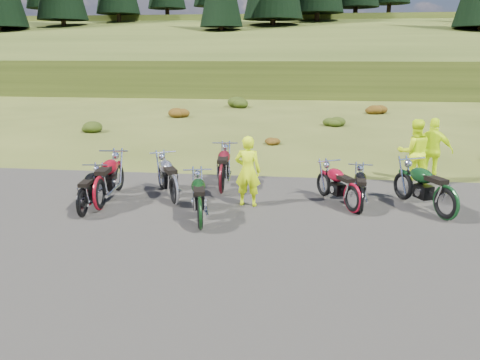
# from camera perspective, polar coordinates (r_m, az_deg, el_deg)

# --- Properties ---
(ground) EXTENTS (300.00, 300.00, 0.00)m
(ground) POSITION_cam_1_polar(r_m,az_deg,el_deg) (10.51, 2.94, -5.35)
(ground) COLOR #3E4818
(ground) RESTS_ON ground
(gravel_pad) EXTENTS (20.00, 12.00, 0.04)m
(gravel_pad) POSITION_cam_1_polar(r_m,az_deg,el_deg) (8.67, 1.96, -10.03)
(gravel_pad) COLOR black
(gravel_pad) RESTS_ON ground
(hill_slope) EXTENTS (300.00, 45.97, 9.37)m
(hill_slope) POSITION_cam_1_polar(r_m,az_deg,el_deg) (59.92, 6.50, 11.80)
(hill_slope) COLOR #2E3E14
(hill_slope) RESTS_ON ground
(hill_plateau) EXTENTS (300.00, 90.00, 9.17)m
(hill_plateau) POSITION_cam_1_polar(r_m,az_deg,el_deg) (119.86, 6.88, 13.58)
(hill_plateau) COLOR #2E3E14
(hill_plateau) RESTS_ON ground
(shrub_1) EXTENTS (1.03, 1.03, 0.61)m
(shrub_1) POSITION_cam_1_polar(r_m,az_deg,el_deg) (23.50, -17.74, 6.36)
(shrub_1) COLOR #22330C
(shrub_1) RESTS_ON ground
(shrub_2) EXTENTS (1.30, 1.30, 0.77)m
(shrub_2) POSITION_cam_1_polar(r_m,az_deg,el_deg) (27.48, -7.59, 8.34)
(shrub_2) COLOR #5A240B
(shrub_2) RESTS_ON ground
(shrub_3) EXTENTS (1.56, 1.56, 0.92)m
(shrub_3) POSITION_cam_1_polar(r_m,az_deg,el_deg) (32.11, -0.12, 9.62)
(shrub_3) COLOR #22330C
(shrub_3) RESTS_ON ground
(shrub_4) EXTENTS (0.77, 0.77, 0.45)m
(shrub_4) POSITION_cam_1_polar(r_m,az_deg,el_deg) (19.35, 3.75, 5.00)
(shrub_4) COLOR #5A240B
(shrub_4) RESTS_ON ground
(shrub_5) EXTENTS (1.03, 1.03, 0.61)m
(shrub_5) POSITION_cam_1_polar(r_m,az_deg,el_deg) (24.61, 11.31, 7.17)
(shrub_5) COLOR #22330C
(shrub_5) RESTS_ON ground
(shrub_6) EXTENTS (1.30, 1.30, 0.77)m
(shrub_6) POSITION_cam_1_polar(r_m,az_deg,el_deg) (30.16, 16.18, 8.49)
(shrub_6) COLOR #5A240B
(shrub_6) RESTS_ON ground
(motorcycle_0) EXTENTS (0.84, 1.99, 1.01)m
(motorcycle_0) POSITION_cam_1_polar(r_m,az_deg,el_deg) (11.44, -18.53, -4.41)
(motorcycle_0) COLOR black
(motorcycle_0) RESTS_ON ground
(motorcycle_1) EXTENTS (0.97, 2.39, 1.22)m
(motorcycle_1) POSITION_cam_1_polar(r_m,az_deg,el_deg) (11.80, -16.60, -3.63)
(motorcycle_1) COLOR maroon
(motorcycle_1) RESTS_ON ground
(motorcycle_2) EXTENTS (1.16, 2.17, 1.08)m
(motorcycle_2) POSITION_cam_1_polar(r_m,az_deg,el_deg) (10.14, -4.84, -6.19)
(motorcycle_2) COLOR black
(motorcycle_2) RESTS_ON ground
(motorcycle_3) EXTENTS (1.67, 2.26, 1.14)m
(motorcycle_3) POSITION_cam_1_polar(r_m,az_deg,el_deg) (11.78, -7.92, -3.15)
(motorcycle_3) COLOR #B8B7BC
(motorcycle_3) RESTS_ON ground
(motorcycle_4) EXTENTS (0.92, 2.31, 1.18)m
(motorcycle_4) POSITION_cam_1_polar(r_m,az_deg,el_deg) (12.60, -2.25, -1.78)
(motorcycle_4) COLOR #550E16
(motorcycle_4) RESTS_ON ground
(motorcycle_5) EXTENTS (0.74, 1.90, 0.98)m
(motorcycle_5) POSITION_cam_1_polar(r_m,az_deg,el_deg) (11.43, 14.43, -4.10)
(motorcycle_5) COLOR black
(motorcycle_5) RESTS_ON ground
(motorcycle_6) EXTENTS (1.51, 2.09, 1.05)m
(motorcycle_6) POSITION_cam_1_polar(r_m,az_deg,el_deg) (11.44, 13.44, -4.00)
(motorcycle_6) COLOR maroon
(motorcycle_6) RESTS_ON ground
(motorcycle_7) EXTENTS (1.66, 2.38, 1.19)m
(motorcycle_7) POSITION_cam_1_polar(r_m,az_deg,el_deg) (11.63, 23.58, -4.60)
(motorcycle_7) COLOR black
(motorcycle_7) RESTS_ON ground
(person_middle) EXTENTS (0.68, 0.48, 1.75)m
(person_middle) POSITION_cam_1_polar(r_m,az_deg,el_deg) (11.40, 0.95, 0.95)
(person_middle) COLOR #CBEE0C
(person_middle) RESTS_ON ground
(person_right_a) EXTENTS (0.95, 0.77, 1.88)m
(person_right_a) POSITION_cam_1_polar(r_m,az_deg,el_deg) (14.12, 20.42, 3.08)
(person_right_a) COLOR #CBEE0C
(person_right_a) RESTS_ON ground
(person_right_b) EXTENTS (1.19, 0.80, 1.87)m
(person_right_b) POSITION_cam_1_polar(r_m,az_deg,el_deg) (14.58, 22.41, 3.24)
(person_right_b) COLOR #CBEE0C
(person_right_b) RESTS_ON ground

